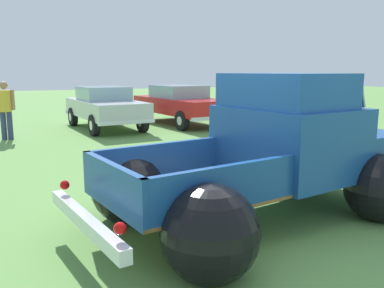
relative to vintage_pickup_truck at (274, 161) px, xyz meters
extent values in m
plane|color=#609347|center=(-0.38, -0.07, -0.76)|extent=(80.00, 80.00, 0.00)
cylinder|color=black|center=(0.90, 1.04, -0.38)|extent=(0.79, 0.35, 0.76)
cylinder|color=silver|center=(0.90, 1.04, -0.38)|extent=(0.38, 0.29, 0.34)
cylinder|color=black|center=(1.19, -0.68, -0.38)|extent=(0.79, 0.35, 0.76)
cylinder|color=silver|center=(1.19, -0.68, -0.38)|extent=(0.38, 0.29, 0.34)
cylinder|color=black|center=(-1.86, 0.56, -0.38)|extent=(0.79, 0.35, 0.76)
cylinder|color=silver|center=(-1.86, 0.56, -0.38)|extent=(0.38, 0.29, 0.34)
cylinder|color=black|center=(-1.57, -1.15, -0.38)|extent=(0.79, 0.35, 0.76)
cylinder|color=silver|center=(-1.57, -1.15, -0.38)|extent=(0.38, 0.29, 0.34)
sphere|color=black|center=(-1.87, 0.61, -0.32)|extent=(1.11, 1.11, 0.96)
sphere|color=black|center=(-1.56, -1.20, -0.32)|extent=(1.11, 1.11, 0.96)
cube|color=olive|center=(-1.32, -0.23, -0.22)|extent=(2.28, 1.86, 0.04)
cube|color=#19478C|center=(-1.44, 0.49, 0.01)|extent=(2.03, 0.43, 0.50)
cube|color=#19478C|center=(-1.20, -0.95, 0.01)|extent=(2.03, 0.43, 0.50)
cube|color=#19478C|center=(-0.35, -0.06, 0.01)|extent=(0.34, 1.53, 0.50)
cube|color=#19478C|center=(-2.29, -0.39, 0.01)|extent=(0.34, 1.53, 0.50)
cube|color=#19478C|center=(0.26, 0.04, 0.24)|extent=(1.72, 1.92, 0.95)
cube|color=#19478C|center=(0.16, 0.03, 0.94)|extent=(1.39, 1.71, 0.45)
cube|color=#8CADB7|center=(0.80, 0.14, 0.92)|extent=(0.39, 1.46, 0.38)
cube|color=#19478C|center=(1.29, 0.22, 0.04)|extent=(1.51, 1.81, 0.55)
sphere|color=black|center=(0.89, 1.07, -0.34)|extent=(1.06, 1.06, 0.92)
sphere|color=black|center=(1.20, -0.71, -0.34)|extent=(1.06, 1.06, 0.92)
cube|color=silver|center=(-2.59, -0.45, -0.30)|extent=(0.45, 1.97, 0.14)
cube|color=silver|center=(1.83, 0.31, -0.30)|extent=(0.45, 1.97, 0.14)
sphere|color=red|center=(-2.68, 0.34, -0.12)|extent=(0.13, 0.13, 0.11)
sphere|color=red|center=(-2.42, -1.22, -0.12)|extent=(0.13, 0.13, 0.11)
cylinder|color=black|center=(0.61, 8.04, -0.43)|extent=(0.27, 0.68, 0.66)
cylinder|color=silver|center=(0.61, 8.04, -0.43)|extent=(0.24, 0.32, 0.30)
cylinder|color=black|center=(-0.97, 7.88, -0.43)|extent=(0.27, 0.68, 0.66)
cylinder|color=silver|center=(-0.97, 7.88, -0.43)|extent=(0.24, 0.32, 0.30)
cylinder|color=black|center=(0.34, 10.68, -0.43)|extent=(0.27, 0.68, 0.66)
cylinder|color=silver|center=(0.34, 10.68, -0.43)|extent=(0.24, 0.32, 0.30)
cylinder|color=black|center=(-1.23, 10.52, -0.43)|extent=(0.27, 0.68, 0.66)
cylinder|color=silver|center=(-1.23, 10.52, -0.43)|extent=(0.24, 0.32, 0.30)
cube|color=silver|center=(-0.31, 9.28, -0.05)|extent=(2.12, 4.31, 0.55)
cube|color=#8CADB7|center=(-0.33, 9.45, 0.45)|extent=(1.63, 1.88, 0.45)
cube|color=silver|center=(-0.52, 11.31, -0.31)|extent=(1.77, 0.28, 0.12)
cube|color=silver|center=(-0.11, 7.25, -0.31)|extent=(1.77, 0.28, 0.12)
cylinder|color=black|center=(3.56, 8.09, -0.43)|extent=(0.29, 0.68, 0.66)
cylinder|color=silver|center=(3.56, 8.09, -0.43)|extent=(0.25, 0.32, 0.30)
cylinder|color=black|center=(1.91, 7.85, -0.43)|extent=(0.29, 0.68, 0.66)
cylinder|color=silver|center=(1.91, 7.85, -0.43)|extent=(0.25, 0.32, 0.30)
cylinder|color=black|center=(3.14, 10.96, -0.43)|extent=(0.29, 0.68, 0.66)
cylinder|color=silver|center=(3.14, 10.96, -0.43)|extent=(0.25, 0.32, 0.30)
cylinder|color=black|center=(1.49, 10.72, -0.43)|extent=(0.29, 0.68, 0.66)
cylinder|color=silver|center=(1.49, 10.72, -0.43)|extent=(0.25, 0.32, 0.30)
cube|color=red|center=(2.53, 9.41, -0.05)|extent=(2.43, 4.74, 0.55)
cube|color=#8CADB7|center=(2.50, 9.58, 0.45)|extent=(1.81, 2.11, 0.45)
cube|color=silver|center=(2.20, 11.60, -0.31)|extent=(1.84, 0.37, 0.12)
cube|color=silver|center=(2.85, 7.21, -0.31)|extent=(1.84, 0.37, 0.12)
cylinder|color=navy|center=(-3.30, 8.22, -0.35)|extent=(0.18, 0.18, 0.81)
cylinder|color=navy|center=(-3.47, 8.26, -0.35)|extent=(0.18, 0.18, 0.81)
cylinder|color=gold|center=(-3.38, 8.24, 0.35)|extent=(0.40, 0.40, 0.61)
cylinder|color=#A87A56|center=(-3.17, 8.20, 0.38)|extent=(0.11, 0.11, 0.58)
sphere|color=#A87A56|center=(-3.38, 8.24, 0.80)|extent=(0.26, 0.26, 0.22)
cylinder|color=gray|center=(4.82, 4.66, -0.37)|extent=(0.21, 0.21, 0.77)
cylinder|color=gray|center=(4.95, 4.55, -0.37)|extent=(0.21, 0.21, 0.77)
cylinder|color=#B2262D|center=(4.89, 4.61, 0.30)|extent=(0.48, 0.48, 0.58)
cylinder|color=brown|center=(4.72, 4.75, 0.33)|extent=(0.13, 0.13, 0.55)
cylinder|color=#B2262D|center=(5.05, 4.46, 0.33)|extent=(0.13, 0.13, 0.55)
sphere|color=brown|center=(4.89, 4.61, 0.73)|extent=(0.30, 0.30, 0.21)
cylinder|color=navy|center=(2.82, 1.95, -0.34)|extent=(0.15, 0.15, 0.84)
cylinder|color=navy|center=(2.99, 1.95, -0.34)|extent=(0.15, 0.15, 0.84)
cylinder|color=#334C8C|center=(2.90, 1.95, 0.40)|extent=(0.34, 0.34, 0.63)
cylinder|color=#334C8C|center=(2.68, 1.95, 0.43)|extent=(0.09, 0.09, 0.60)
cylinder|color=beige|center=(3.12, 1.95, 0.43)|extent=(0.09, 0.09, 0.60)
sphere|color=beige|center=(2.90, 1.95, 0.85)|extent=(0.23, 0.23, 0.23)
cube|color=black|center=(1.84, 1.98, -0.74)|extent=(0.36, 0.36, 0.03)
cone|color=orange|center=(1.84, 1.98, -0.43)|extent=(0.28, 0.28, 0.60)
cylinder|color=white|center=(1.84, 1.98, -0.34)|extent=(0.17, 0.17, 0.08)
cube|color=black|center=(1.77, 2.43, -0.74)|extent=(0.36, 0.36, 0.03)
cone|color=orange|center=(1.77, 2.43, -0.43)|extent=(0.28, 0.28, 0.60)
cylinder|color=white|center=(1.77, 2.43, -0.34)|extent=(0.17, 0.17, 0.08)
camera|label=1|loc=(-3.16, -4.39, 1.19)|focal=37.60mm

